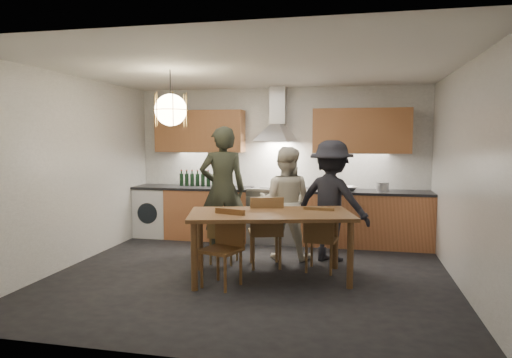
% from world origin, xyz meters
% --- Properties ---
extents(ground, '(5.00, 5.00, 0.00)m').
position_xyz_m(ground, '(0.00, 0.00, 0.00)').
color(ground, black).
rests_on(ground, ground).
extents(room_shell, '(5.02, 4.52, 2.61)m').
position_xyz_m(room_shell, '(0.00, 0.00, 1.71)').
color(room_shell, white).
rests_on(room_shell, ground).
extents(counter_run, '(5.00, 0.62, 0.90)m').
position_xyz_m(counter_run, '(0.02, 1.95, 0.45)').
color(counter_run, '#D58451').
rests_on(counter_run, ground).
extents(range_stove, '(0.90, 0.60, 0.92)m').
position_xyz_m(range_stove, '(0.00, 1.94, 0.44)').
color(range_stove, silver).
rests_on(range_stove, ground).
extents(wall_fixtures, '(4.30, 0.54, 1.10)m').
position_xyz_m(wall_fixtures, '(0.00, 2.07, 1.87)').
color(wall_fixtures, '#B87747').
rests_on(wall_fixtures, ground).
extents(pendant_lamp, '(0.43, 0.43, 0.70)m').
position_xyz_m(pendant_lamp, '(-1.00, -0.10, 2.10)').
color(pendant_lamp, black).
rests_on(pendant_lamp, ground).
extents(dining_table, '(2.16, 1.45, 0.83)m').
position_xyz_m(dining_table, '(0.27, -0.07, 0.74)').
color(dining_table, brown).
rests_on(dining_table, ground).
extents(chair_back_left, '(0.37, 0.37, 0.81)m').
position_xyz_m(chair_back_left, '(-0.49, 0.43, 0.46)').
color(chair_back_left, brown).
rests_on(chair_back_left, ground).
extents(chair_back_mid, '(0.55, 0.55, 0.97)m').
position_xyz_m(chair_back_mid, '(0.14, 0.37, 0.56)').
color(chair_back_mid, brown).
rests_on(chair_back_mid, ground).
extents(chair_back_right, '(0.44, 0.44, 0.87)m').
position_xyz_m(chair_back_right, '(0.86, 0.32, 0.50)').
color(chair_back_right, brown).
rests_on(chair_back_right, ground).
extents(chair_front, '(0.51, 0.51, 0.90)m').
position_xyz_m(chair_front, '(-0.21, -0.41, 0.52)').
color(chair_front, brown).
rests_on(chair_front, ground).
extents(person_left, '(0.82, 0.68, 1.92)m').
position_xyz_m(person_left, '(-0.68, 1.10, 0.96)').
color(person_left, black).
rests_on(person_left, ground).
extents(person_mid, '(0.82, 0.66, 1.62)m').
position_xyz_m(person_mid, '(0.31, 0.94, 0.81)').
color(person_mid, beige).
rests_on(person_mid, ground).
extents(person_right, '(1.27, 1.00, 1.72)m').
position_xyz_m(person_right, '(0.97, 0.94, 0.86)').
color(person_right, black).
rests_on(person_right, ground).
extents(mixing_bowl, '(0.36, 0.36, 0.07)m').
position_xyz_m(mixing_bowl, '(1.18, 1.92, 0.94)').
color(mixing_bowl, silver).
rests_on(mixing_bowl, counter_run).
extents(stock_pot, '(0.22, 0.22, 0.13)m').
position_xyz_m(stock_pot, '(1.72, 1.95, 0.97)').
color(stock_pot, '#A8A8AB').
rests_on(stock_pot, counter_run).
extents(wine_bottles, '(0.86, 0.07, 0.28)m').
position_xyz_m(wine_bottles, '(-1.32, 2.04, 1.04)').
color(wine_bottles, black).
rests_on(wine_bottles, counter_run).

